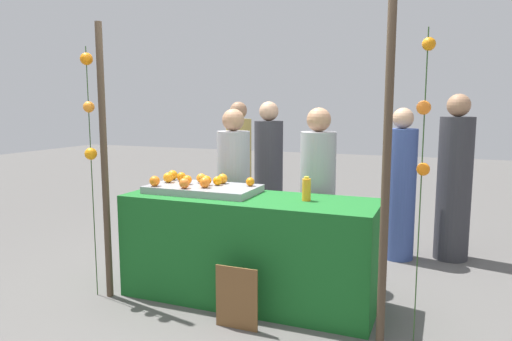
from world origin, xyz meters
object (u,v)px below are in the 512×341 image
Objects in this scene: stall_counter at (249,248)px; orange_0 at (223,179)px; chalkboard_sign at (237,298)px; vendor_right at (317,202)px; juice_bottle at (306,189)px; orange_1 at (206,181)px; vendor_left at (234,196)px.

orange_0 is at bearing 149.65° from stall_counter.
vendor_right is at bearing 75.42° from chalkboard_sign.
juice_bottle reaches higher than orange_0.
juice_bottle reaches higher than chalkboard_sign.
vendor_left is (0.00, 0.56, -0.23)m from orange_1.
orange_0 is 0.19× the size of chalkboard_sign.
stall_counter is 0.71m from juice_bottle.
orange_1 reaches higher than chalkboard_sign.
chalkboard_sign is (0.12, -0.53, -0.21)m from stall_counter.
orange_1 is 0.45× the size of juice_bottle.
vendor_left is at bearing 115.47° from chalkboard_sign.
stall_counter is at bearing -55.68° from vendor_left.
chalkboard_sign is 1.27m from vendor_right.
juice_bottle is 0.12× the size of vendor_left.
chalkboard_sign is at bearing -76.74° from stall_counter.
vendor_right reaches higher than vendor_left.
orange_0 is 0.88m from vendor_right.
vendor_right is (0.29, 1.13, 0.51)m from chalkboard_sign.
juice_bottle is (0.90, -0.02, -0.01)m from orange_1.
vendor_right is at bearing 32.70° from orange_1.
juice_bottle is (0.81, -0.16, -0.01)m from orange_0.
chalkboard_sign is at bearing -104.58° from vendor_right.
orange_1 is at bearing -147.30° from vendor_right.
orange_0 is 0.82m from juice_bottle.
stall_counter reaches higher than chalkboard_sign.
vendor_right is (0.75, 0.40, -0.23)m from orange_0.
stall_counter is 0.58m from chalkboard_sign.
vendor_right reaches higher than chalkboard_sign.
vendor_right reaches higher than orange_0.
stall_counter is at bearing -30.35° from orange_0.
orange_0 is 1.14m from chalkboard_sign.
juice_bottle is 0.12× the size of vendor_right.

